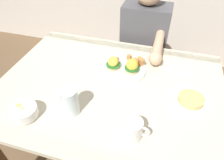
# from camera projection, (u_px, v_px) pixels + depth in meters

# --- Properties ---
(ground_plane) EXTENTS (6.00, 6.00, 0.00)m
(ground_plane) POSITION_uv_depth(u_px,v_px,m) (110.00, 155.00, 1.58)
(ground_plane) COLOR brown
(dining_table) EXTENTS (1.20, 0.90, 0.74)m
(dining_table) POSITION_uv_depth(u_px,v_px,m) (109.00, 99.00, 1.16)
(dining_table) COLOR beige
(dining_table) RESTS_ON ground_plane
(eggs_benedict_plate) EXTENTS (0.27, 0.27, 0.09)m
(eggs_benedict_plate) POSITION_uv_depth(u_px,v_px,m) (124.00, 67.00, 1.17)
(eggs_benedict_plate) COLOR white
(eggs_benedict_plate) RESTS_ON dining_table
(fruit_bowl) EXTENTS (0.12, 0.12, 0.06)m
(fruit_bowl) POSITION_uv_depth(u_px,v_px,m) (24.00, 112.00, 0.91)
(fruit_bowl) COLOR white
(fruit_bowl) RESTS_ON dining_table
(coffee_mug) EXTENTS (0.11, 0.08, 0.09)m
(coffee_mug) POSITION_uv_depth(u_px,v_px,m) (133.00, 129.00, 0.82)
(coffee_mug) COLOR white
(coffee_mug) RESTS_ON dining_table
(fork) EXTENTS (0.15, 0.06, 0.00)m
(fork) POSITION_uv_depth(u_px,v_px,m) (174.00, 71.00, 1.17)
(fork) COLOR silver
(fork) RESTS_ON dining_table
(water_glass_near) EXTENTS (0.08, 0.08, 0.14)m
(water_glass_near) POSITION_uv_depth(u_px,v_px,m) (70.00, 103.00, 0.91)
(water_glass_near) COLOR silver
(water_glass_near) RESTS_ON dining_table
(side_plate) EXTENTS (0.20, 0.20, 0.04)m
(side_plate) POSITION_uv_depth(u_px,v_px,m) (190.00, 101.00, 0.98)
(side_plate) COLOR white
(side_plate) RESTS_ON dining_table
(diner_person) EXTENTS (0.34, 0.54, 1.14)m
(diner_person) POSITION_uv_depth(u_px,v_px,m) (143.00, 45.00, 1.56)
(diner_person) COLOR #33333D
(diner_person) RESTS_ON ground_plane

